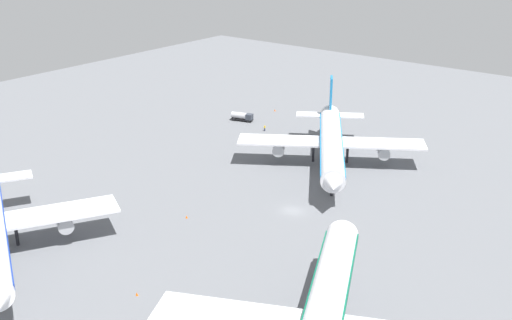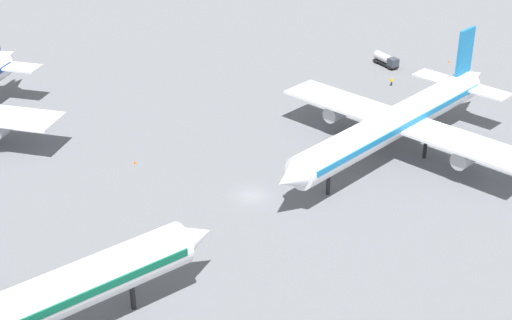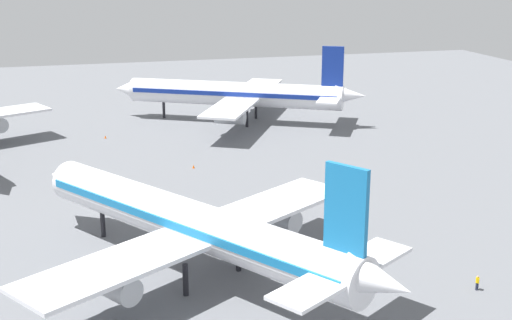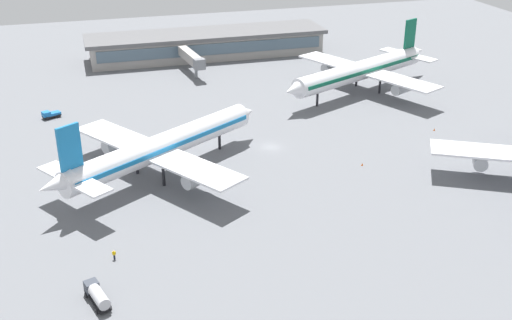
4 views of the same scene
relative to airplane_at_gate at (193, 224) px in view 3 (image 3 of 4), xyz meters
The scene contains 6 objects.
ground 27.06m from the airplane_at_gate, 164.70° to the right, with size 288.00×288.00×0.00m, color slate.
airplane_at_gate is the anchor object (origin of this frame).
airplane_taxiing 76.60m from the airplane_at_gate, 162.22° to the left, with size 42.37×50.72×16.91m.
ground_crew_worker 31.48m from the airplane_at_gate, 67.31° to the left, with size 0.58×0.40×1.67m.
safety_cone_near_gate 42.19m from the airplane_at_gate, 169.43° to the left, with size 0.44×0.44×0.60m, color #EA590C.
safety_cone_far_side 66.34m from the airplane_at_gate, behind, with size 0.44×0.44×0.60m, color #EA590C.
Camera 3 is at (97.64, -5.82, 34.51)m, focal length 49.56 mm.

